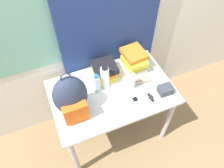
% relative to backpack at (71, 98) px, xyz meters
% --- Properties ---
extents(ground_plane, '(12.00, 12.00, 0.00)m').
position_rel_backpack_xyz_m(ground_plane, '(0.38, -0.28, -0.97)').
color(ground_plane, '#8C704C').
extents(wall_back, '(6.00, 0.06, 2.50)m').
position_rel_backpack_xyz_m(wall_back, '(0.37, 0.51, 0.28)').
color(wall_back, silver).
rests_on(wall_back, ground_plane).
extents(curtain_blue, '(0.94, 0.04, 2.50)m').
position_rel_backpack_xyz_m(curtain_blue, '(0.52, 0.46, 0.28)').
color(curtain_blue, navy).
rests_on(curtain_blue, ground_plane).
extents(desk, '(1.11, 0.71, 0.77)m').
position_rel_backpack_xyz_m(desk, '(0.38, 0.08, -0.31)').
color(desk, silver).
rests_on(desk, ground_plane).
extents(backpack, '(0.28, 0.24, 0.47)m').
position_rel_backpack_xyz_m(backpack, '(0.00, 0.00, 0.00)').
color(backpack, '#2D3851').
rests_on(backpack, desk).
extents(book_stack_left, '(0.23, 0.25, 0.13)m').
position_rel_backpack_xyz_m(book_stack_left, '(0.39, 0.28, -0.13)').
color(book_stack_left, yellow).
rests_on(book_stack_left, desk).
extents(book_stack_center, '(0.21, 0.28, 0.20)m').
position_rel_backpack_xyz_m(book_stack_center, '(0.69, 0.27, -0.10)').
color(book_stack_center, silver).
rests_on(book_stack_center, desk).
extents(water_bottle, '(0.06, 0.06, 0.21)m').
position_rel_backpack_xyz_m(water_bottle, '(0.26, 0.13, -0.10)').
color(water_bottle, silver).
rests_on(water_bottle, desk).
extents(sports_bottle, '(0.08, 0.08, 0.25)m').
position_rel_backpack_xyz_m(sports_bottle, '(0.34, 0.16, -0.08)').
color(sports_bottle, white).
rests_on(sports_bottle, desk).
extents(sunscreen_bottle, '(0.06, 0.06, 0.19)m').
position_rel_backpack_xyz_m(sunscreen_bottle, '(0.56, 0.04, -0.11)').
color(sunscreen_bottle, white).
rests_on(sunscreen_bottle, desk).
extents(cell_phone, '(0.07, 0.10, 0.02)m').
position_rel_backpack_xyz_m(cell_phone, '(0.52, -0.10, -0.19)').
color(cell_phone, '#B7BCC6').
rests_on(cell_phone, desk).
extents(sunglasses_case, '(0.16, 0.08, 0.04)m').
position_rel_backpack_xyz_m(sunglasses_case, '(0.68, 0.07, -0.18)').
color(sunglasses_case, gray).
rests_on(sunglasses_case, desk).
extents(camera_pouch, '(0.13, 0.11, 0.08)m').
position_rel_backpack_xyz_m(camera_pouch, '(0.81, -0.12, -0.16)').
color(camera_pouch, '#383D47').
rests_on(camera_pouch, desk).
extents(wristwatch, '(0.04, 0.10, 0.01)m').
position_rel_backpack_xyz_m(wristwatch, '(0.67, -0.13, -0.20)').
color(wristwatch, black).
rests_on(wristwatch, desk).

